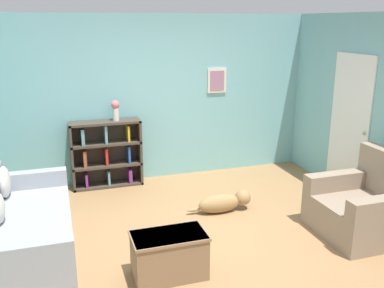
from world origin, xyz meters
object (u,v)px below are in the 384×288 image
object	(u,v)px
coffee_table	(169,254)
couch	(22,233)
recliner_chair	(366,207)
bookshelf	(106,154)
vase	(115,109)
dog	(224,202)

from	to	relation	value
coffee_table	couch	bearing A→B (deg)	151.46
recliner_chair	coffee_table	distance (m)	2.50
couch	bookshelf	world-z (taller)	bookshelf
vase	couch	bearing A→B (deg)	-124.03
dog	vase	xyz separation A→B (m)	(-1.21, 1.44, 1.07)
bookshelf	coffee_table	size ratio (longest dim) A/B	1.43
dog	couch	bearing A→B (deg)	-169.12
bookshelf	vase	world-z (taller)	vase
recliner_chair	dog	world-z (taller)	recliner_chair
recliner_chair	vase	size ratio (longest dim) A/B	3.27
recliner_chair	coffee_table	world-z (taller)	recliner_chair
couch	vase	world-z (taller)	vase
coffee_table	dog	size ratio (longest dim) A/B	0.83
couch	recliner_chair	distance (m)	3.94
coffee_table	dog	bearing A→B (deg)	48.63
couch	vase	size ratio (longest dim) A/B	6.63
couch	recliner_chair	bearing A→B (deg)	-8.55
recliner_chair	coffee_table	bearing A→B (deg)	-175.86
bookshelf	coffee_table	world-z (taller)	bookshelf
coffee_table	dog	distance (m)	1.67
dog	coffee_table	bearing A→B (deg)	-131.37
bookshelf	coffee_table	xyz separation A→B (m)	(0.28, -2.71, -0.27)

